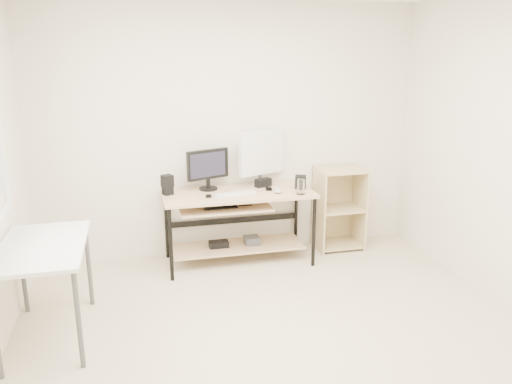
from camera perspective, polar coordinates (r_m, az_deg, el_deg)
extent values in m
cube|color=beige|center=(3.83, 3.42, -17.63)|extent=(4.00, 4.00, 0.01)
cube|color=silver|center=(5.21, -2.89, 6.85)|extent=(4.00, 0.01, 2.60)
cube|color=silver|center=(1.64, 26.05, -15.17)|extent=(4.00, 0.01, 2.60)
cube|color=tan|center=(5.00, -2.04, -0.16)|extent=(1.50, 0.65, 0.03)
cube|color=tan|center=(4.95, -3.61, -1.70)|extent=(0.90, 0.49, 0.02)
cube|color=tan|center=(5.23, -2.09, -6.19)|extent=(1.35, 0.46, 0.02)
cube|color=black|center=(4.94, -4.18, -1.57)|extent=(0.33, 0.22, 0.01)
cylinder|color=black|center=(4.94, -1.22, -1.54)|extent=(0.14, 0.01, 0.01)
cube|color=#434346|center=(5.24, -0.49, -5.54)|extent=(0.15, 0.15, 0.08)
cube|color=black|center=(5.18, -4.27, -5.96)|extent=(0.20, 0.12, 0.06)
cylinder|color=black|center=(4.76, -9.72, -5.98)|extent=(0.04, 0.04, 0.72)
cylinder|color=black|center=(5.29, -10.20, -3.75)|extent=(0.04, 0.04, 0.72)
cylinder|color=black|center=(5.04, 6.62, -4.59)|extent=(0.04, 0.04, 0.72)
cylinder|color=black|center=(5.55, 4.59, -2.62)|extent=(0.04, 0.04, 0.72)
cube|color=silver|center=(3.96, -23.27, -5.79)|extent=(0.60, 1.00, 0.03)
cylinder|color=#434346|center=(4.57, -25.13, -8.26)|extent=(0.04, 0.04, 0.72)
cylinder|color=#434346|center=(3.66, -19.62, -13.65)|extent=(0.04, 0.04, 0.72)
cylinder|color=#434346|center=(4.49, -18.57, -7.98)|extent=(0.04, 0.04, 0.72)
cube|color=tan|center=(5.44, 7.14, -2.07)|extent=(0.02, 0.40, 0.90)
cube|color=tan|center=(5.63, 11.72, -1.69)|extent=(0.02, 0.40, 0.90)
cube|color=tan|center=(5.70, 8.72, -1.32)|extent=(0.50, 0.02, 0.90)
cube|color=tan|center=(5.67, 9.28, -5.83)|extent=(0.46, 0.38, 0.02)
cube|color=tan|center=(5.53, 9.47, -1.88)|extent=(0.46, 0.38, 0.02)
cube|color=tan|center=(5.42, 9.67, 2.47)|extent=(0.46, 0.38, 0.02)
cylinder|color=black|center=(5.10, -5.47, 0.39)|extent=(0.19, 0.19, 0.02)
cylinder|color=black|center=(5.09, -5.49, 1.01)|extent=(0.04, 0.04, 0.09)
cube|color=black|center=(5.04, -5.55, 3.17)|extent=(0.44, 0.20, 0.30)
cube|color=black|center=(5.01, -5.50, 3.11)|extent=(0.36, 0.14, 0.24)
cube|color=silver|center=(5.24, 0.63, 0.87)|extent=(0.19, 0.17, 0.02)
cylinder|color=silver|center=(5.23, 0.63, 1.53)|extent=(0.05, 0.05, 0.11)
cube|color=silver|center=(5.16, 0.64, 4.53)|extent=(0.52, 0.26, 0.45)
cube|color=#2BA5BB|center=(5.14, 0.72, 4.47)|extent=(0.42, 0.18, 0.36)
cube|color=silver|center=(4.90, -2.36, -0.20)|extent=(0.42, 0.17, 0.01)
ellipsoid|color=#B5B5BA|center=(4.96, 2.53, 0.16)|extent=(0.11, 0.14, 0.04)
cube|color=black|center=(5.18, 0.83, 1.07)|extent=(0.18, 0.13, 0.08)
cube|color=black|center=(4.97, -10.05, 0.15)|extent=(0.12, 0.12, 0.08)
cube|color=black|center=(4.94, -10.11, 1.25)|extent=(0.13, 0.13, 0.12)
cube|color=black|center=(5.13, 5.11, 1.15)|extent=(0.14, 0.14, 0.13)
cube|color=black|center=(4.97, -10.25, 0.50)|extent=(0.07, 0.05, 0.14)
cylinder|color=black|center=(4.82, -5.44, -0.48)|extent=(0.06, 0.06, 0.02)
cube|color=black|center=(5.08, 1.48, 0.34)|extent=(0.09, 0.13, 0.01)
cylinder|color=#9E7A47|center=(4.91, 5.13, -0.26)|extent=(0.13, 0.13, 0.01)
cylinder|color=white|center=(4.89, 5.15, 0.63)|extent=(0.10, 0.10, 0.15)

